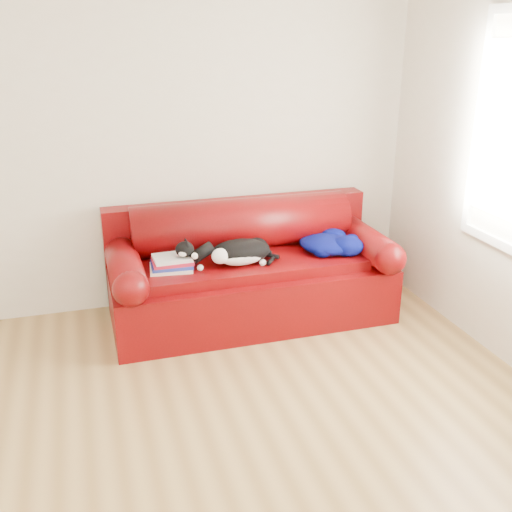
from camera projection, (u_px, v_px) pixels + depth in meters
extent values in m
plane|color=olive|center=(184.00, 459.00, 3.12)|extent=(4.50, 4.50, 0.00)
cube|color=beige|center=(128.00, 144.00, 4.45)|extent=(4.50, 0.02, 2.60)
cube|color=#430204|center=(250.00, 292.00, 4.61)|extent=(2.10, 0.90, 0.42)
cube|color=#430204|center=(252.00, 265.00, 4.48)|extent=(1.66, 0.62, 0.10)
cylinder|color=black|center=(135.00, 351.00, 4.13)|extent=(0.06, 0.06, 0.05)
cylinder|color=black|center=(378.00, 316.00, 4.63)|extent=(0.06, 0.06, 0.05)
cylinder|color=black|center=(126.00, 311.00, 4.72)|extent=(0.06, 0.06, 0.05)
cylinder|color=black|center=(342.00, 283.00, 5.22)|extent=(0.06, 0.06, 0.05)
cube|color=#430204|center=(238.00, 250.00, 4.85)|extent=(2.10, 0.18, 0.85)
cylinder|color=#430204|center=(241.00, 224.00, 4.66)|extent=(1.70, 0.40, 0.40)
cylinder|color=#430204|center=(124.00, 265.00, 4.24)|extent=(0.24, 0.88, 0.24)
sphere|color=#430204|center=(131.00, 289.00, 3.84)|extent=(0.24, 0.24, 0.24)
cylinder|color=#430204|center=(363.00, 240.00, 4.74)|extent=(0.24, 0.88, 0.24)
sphere|color=#430204|center=(390.00, 259.00, 4.35)|extent=(0.24, 0.24, 0.24)
cube|color=silver|center=(172.00, 268.00, 4.26)|extent=(0.32, 0.26, 0.02)
cube|color=white|center=(172.00, 268.00, 4.26)|extent=(0.31, 0.25, 0.02)
cube|color=#1C3099|center=(172.00, 264.00, 4.25)|extent=(0.30, 0.24, 0.02)
cube|color=white|center=(172.00, 264.00, 4.25)|extent=(0.29, 0.23, 0.02)
cube|color=#AE132C|center=(172.00, 261.00, 4.24)|extent=(0.28, 0.22, 0.02)
cube|color=white|center=(172.00, 261.00, 4.24)|extent=(0.27, 0.21, 0.02)
cube|color=silver|center=(172.00, 258.00, 4.23)|extent=(0.28, 0.22, 0.02)
cube|color=white|center=(172.00, 258.00, 4.23)|extent=(0.27, 0.21, 0.02)
ellipsoid|color=black|center=(241.00, 252.00, 4.34)|extent=(0.48, 0.32, 0.18)
ellipsoid|color=white|center=(241.00, 259.00, 4.30)|extent=(0.33, 0.19, 0.12)
ellipsoid|color=white|center=(220.00, 256.00, 4.24)|extent=(0.14, 0.14, 0.11)
ellipsoid|color=black|center=(257.00, 250.00, 4.41)|extent=(0.21, 0.21, 0.16)
ellipsoid|color=black|center=(203.00, 250.00, 4.19)|extent=(0.15, 0.14, 0.11)
ellipsoid|color=white|center=(202.00, 254.00, 4.16)|extent=(0.07, 0.06, 0.05)
sphere|color=#BF7272|center=(200.00, 255.00, 4.15)|extent=(0.02, 0.02, 0.02)
cone|color=black|center=(207.00, 244.00, 4.15)|extent=(0.06, 0.05, 0.06)
cone|color=black|center=(203.00, 242.00, 4.20)|extent=(0.06, 0.05, 0.06)
cylinder|color=black|center=(270.00, 255.00, 4.44)|extent=(0.12, 0.15, 0.04)
sphere|color=white|center=(217.00, 268.00, 4.23)|extent=(0.04, 0.04, 0.04)
sphere|color=white|center=(263.00, 263.00, 4.33)|extent=(0.04, 0.04, 0.04)
ellipsoid|color=#020842|center=(328.00, 243.00, 4.58)|extent=(0.52, 0.50, 0.13)
ellipsoid|color=#020842|center=(347.00, 245.00, 4.51)|extent=(0.32, 0.30, 0.15)
ellipsoid|color=#020842|center=(315.00, 242.00, 4.66)|extent=(0.34, 0.36, 0.10)
ellipsoid|color=#020842|center=(333.00, 237.00, 4.68)|extent=(0.26, 0.23, 0.15)
ellipsoid|color=#020842|center=(322.00, 250.00, 4.50)|extent=(0.21, 0.22, 0.10)
ellipsoid|color=silver|center=(338.00, 244.00, 4.50)|extent=(0.19, 0.13, 0.04)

